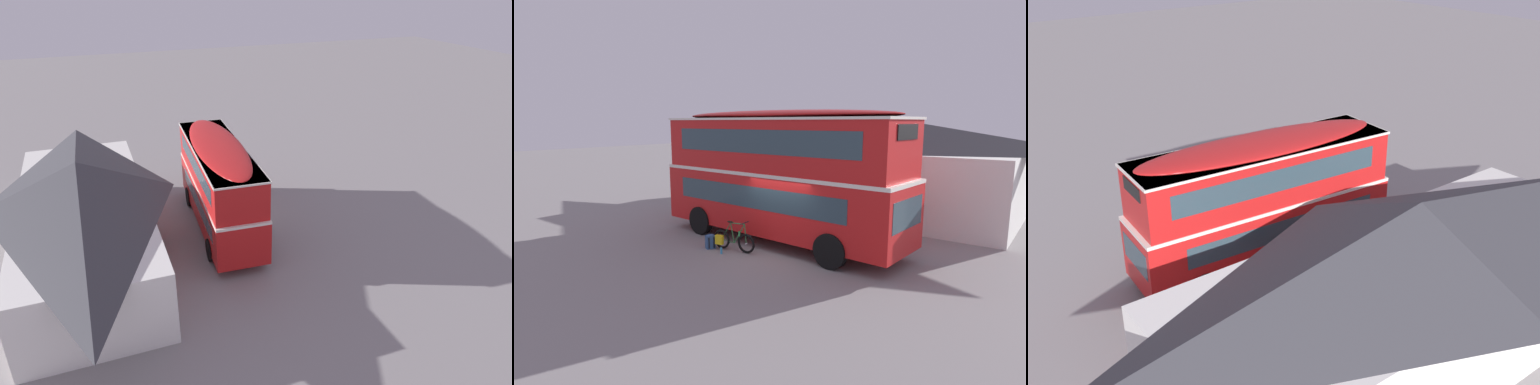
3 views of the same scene
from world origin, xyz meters
The scene contains 6 objects.
ground_plane centered at (0.00, 0.00, 0.00)m, with size 120.00×120.00×0.00m, color gray.
double_decker_bus centered at (-0.94, 1.02, 2.64)m, with size 9.84×3.20×4.79m.
touring_bicycle centered at (-1.58, -0.84, 0.37)m, with size 1.72×0.56×1.06m.
backpack_on_ground centered at (-2.36, -1.10, 0.27)m, with size 0.35×0.39×0.52m.
water_bottle_blue_sports centered at (-1.64, -1.32, 0.12)m, with size 0.07×0.07×0.26m.
pub_building centered at (-1.34, 7.74, 2.49)m, with size 15.21×6.20×4.87m.
Camera 1 is at (-22.01, 7.11, 12.58)m, focal length 32.51 mm.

